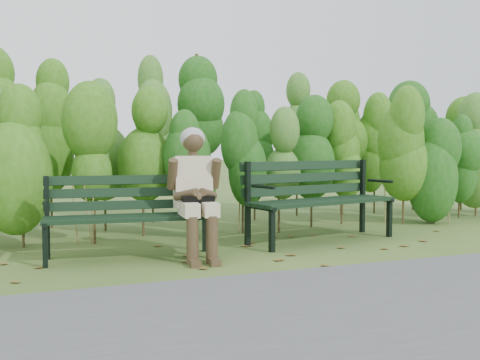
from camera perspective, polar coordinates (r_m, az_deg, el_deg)
name	(u,v)px	position (r m, az deg, el deg)	size (l,w,h in m)	color
ground	(252,253)	(5.93, 1.25, -7.44)	(80.00, 80.00, 0.00)	#2F4F1F
footpath	(376,309)	(4.05, 13.67, -12.63)	(60.00, 2.50, 0.01)	#474749
hedge_band	(199,136)	(7.58, -4.20, 4.47)	(11.04, 1.67, 2.42)	#47381E
leaf_litter	(297,256)	(5.81, 5.80, -7.66)	(5.68, 2.04, 0.01)	brown
bench_left	(130,209)	(5.74, -11.15, -2.93)	(1.70, 0.70, 0.83)	black
bench_right	(316,193)	(6.75, 7.77, -1.35)	(1.99, 1.01, 0.95)	black
seated_woman	(195,185)	(5.64, -4.57, -0.56)	(0.56, 0.81, 1.31)	#C0B38C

